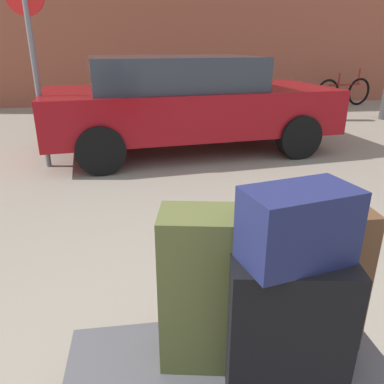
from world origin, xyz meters
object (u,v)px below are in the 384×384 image
object	(u,v)px
parked_car	(186,102)
bollard_kerb_near	(271,107)
suitcase_black_front_right	(286,327)
suitcase_olive_rear_left	(202,290)
suitcase_brown_front_left	(322,277)
bollard_kerb_mid	(338,105)
bicycle_leaning	(344,92)
duffel_bag_navy_topmost_pile	(298,226)
no_parking_sign	(33,53)

from	to	relation	value
parked_car	bollard_kerb_near	distance (m)	2.89
suitcase_black_front_right	suitcase_olive_rear_left	world-z (taller)	suitcase_olive_rear_left
suitcase_brown_front_left	bollard_kerb_mid	world-z (taller)	suitcase_brown_front_left
suitcase_brown_front_left	bollard_kerb_mid	bearing A→B (deg)	62.67
suitcase_olive_rear_left	suitcase_black_front_right	bearing A→B (deg)	-24.49
bollard_kerb_near	bollard_kerb_mid	xyz separation A→B (m)	(1.54, 0.00, 0.00)
parked_car	bicycle_leaning	xyz separation A→B (m)	(4.71, 3.86, -0.39)
duffel_bag_navy_topmost_pile	parked_car	bearing A→B (deg)	74.25
duffel_bag_navy_topmost_pile	bicycle_leaning	bearing A→B (deg)	47.26
suitcase_black_front_right	duffel_bag_navy_topmost_pile	xyz separation A→B (m)	(0.00, 0.00, 0.42)
suitcase_brown_front_left	duffel_bag_navy_topmost_pile	distance (m)	0.52
duffel_bag_navy_topmost_pile	parked_car	xyz separation A→B (m)	(0.23, 4.79, -0.29)
bollard_kerb_mid	suitcase_olive_rear_left	bearing A→B (deg)	-121.95
no_parking_sign	bollard_kerb_mid	bearing A→B (deg)	24.69
bollard_kerb_near	suitcase_olive_rear_left	bearing A→B (deg)	-111.31
suitcase_brown_front_left	no_parking_sign	xyz separation A→B (m)	(-2.02, 3.96, 0.82)
parked_car	bollard_kerb_near	size ratio (longest dim) A/B	6.81
bollard_kerb_mid	no_parking_sign	size ratio (longest dim) A/B	0.27
bicycle_leaning	no_parking_sign	world-z (taller)	no_parking_sign
duffel_bag_navy_topmost_pile	bollard_kerb_mid	world-z (taller)	duffel_bag_navy_topmost_pile
bollard_kerb_near	no_parking_sign	bearing A→B (deg)	-147.63
bicycle_leaning	duffel_bag_navy_topmost_pile	bearing A→B (deg)	-119.76
suitcase_brown_front_left	suitcase_olive_rear_left	bearing A→B (deg)	-173.76
bollard_kerb_mid	bicycle_leaning	bearing A→B (deg)	59.01
bicycle_leaning	no_parking_sign	xyz separation A→B (m)	(-6.72, -4.44, 1.11)
suitcase_olive_rear_left	bollard_kerb_near	xyz separation A→B (m)	(2.57, 6.58, -0.35)
bicycle_leaning	bollard_kerb_near	distance (m)	3.25
suitcase_black_front_right	bollard_kerb_near	xyz separation A→B (m)	(2.28, 6.78, -0.30)
suitcase_black_front_right	bollard_kerb_near	bearing A→B (deg)	80.98
suitcase_black_front_right	suitcase_olive_rear_left	size ratio (longest dim) A/B	0.85
suitcase_black_front_right	parked_car	bearing A→B (deg)	96.83
duffel_bag_navy_topmost_pile	bollard_kerb_near	distance (m)	7.19
suitcase_olive_rear_left	bicycle_leaning	size ratio (longest dim) A/B	0.39
suitcase_black_front_right	bollard_kerb_near	world-z (taller)	suitcase_black_front_right
no_parking_sign	duffel_bag_navy_topmost_pile	bearing A→B (deg)	-67.15
bollard_kerb_near	no_parking_sign	size ratio (longest dim) A/B	0.27
bollard_kerb_mid	suitcase_black_front_right	bearing A→B (deg)	-119.41
duffel_bag_navy_topmost_pile	bollard_kerb_near	world-z (taller)	duffel_bag_navy_topmost_pile
bollard_kerb_mid	no_parking_sign	distance (m)	6.26
bicycle_leaning	bollard_kerb_near	bearing A→B (deg)	-144.90
parked_car	bollard_kerb_mid	world-z (taller)	parked_car
parked_car	no_parking_sign	size ratio (longest dim) A/B	1.87
suitcase_olive_rear_left	suitcase_brown_front_left	size ratio (longest dim) A/B	1.06
suitcase_olive_rear_left	no_parking_sign	xyz separation A→B (m)	(-1.49, 4.01, 0.80)
parked_car	bicycle_leaning	world-z (taller)	parked_car
bicycle_leaning	bollard_kerb_mid	world-z (taller)	bicycle_leaning
duffel_bag_navy_topmost_pile	bicycle_leaning	world-z (taller)	duffel_bag_navy_topmost_pile
suitcase_brown_front_left	duffel_bag_navy_topmost_pile	xyz separation A→B (m)	(-0.25, -0.24, 0.38)
suitcase_brown_front_left	parked_car	world-z (taller)	parked_car
parked_car	suitcase_olive_rear_left	bearing A→B (deg)	-96.40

